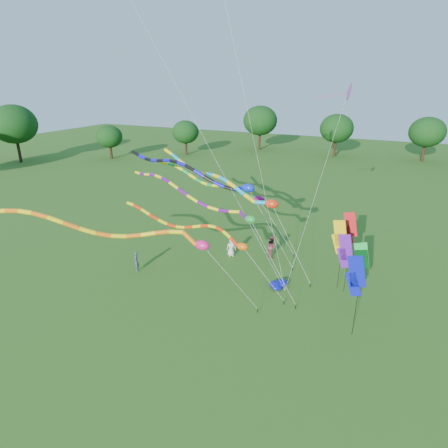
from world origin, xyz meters
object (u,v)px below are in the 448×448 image
at_px(tube_kite_orange, 125,232).
at_px(person_a, 231,247).
at_px(tube_kite_red, 199,230).
at_px(blue_nylon_heap, 277,283).
at_px(person_b, 136,262).
at_px(person_c, 272,246).

relative_size(tube_kite_orange, person_a, 9.19).
distance_m(tube_kite_red, person_a, 5.77).
relative_size(tube_kite_orange, blue_nylon_heap, 10.19).
distance_m(blue_nylon_heap, person_b, 10.62).
bearing_deg(tube_kite_red, person_c, 63.63).
height_order(person_a, person_b, person_b).
bearing_deg(person_c, person_a, 74.42).
relative_size(tube_kite_orange, person_b, 9.02).
height_order(tube_kite_orange, person_c, tube_kite_orange).
relative_size(person_b, person_c, 0.87).
bearing_deg(tube_kite_orange, person_c, 41.28).
distance_m(tube_kite_red, tube_kite_orange, 5.44).
height_order(tube_kite_red, blue_nylon_heap, tube_kite_red).
bearing_deg(tube_kite_orange, tube_kite_red, 42.66).
xyz_separation_m(tube_kite_orange, person_c, (5.77, 10.74, -4.33)).
height_order(blue_nylon_heap, person_a, person_a).
xyz_separation_m(tube_kite_orange, person_a, (2.69, 9.50, -4.46)).
bearing_deg(person_a, person_b, -167.74).
bearing_deg(blue_nylon_heap, tube_kite_orange, -139.61).
distance_m(tube_kite_orange, blue_nylon_heap, 11.17).
xyz_separation_m(person_a, person_b, (-5.44, -5.42, 0.01)).
distance_m(tube_kite_red, person_b, 6.10).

